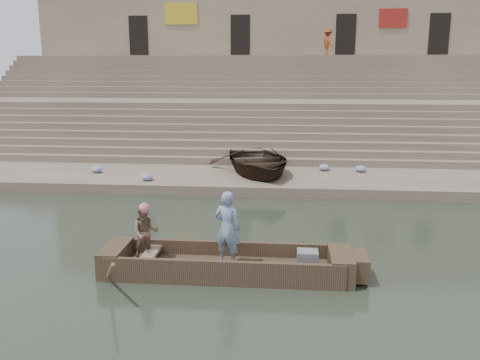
# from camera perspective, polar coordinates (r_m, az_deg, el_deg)

# --- Properties ---
(ground) EXTENTS (120.00, 120.00, 0.00)m
(ground) POSITION_cam_1_polar(r_m,az_deg,el_deg) (12.39, -0.67, -9.18)
(ground) COLOR #252E22
(ground) RESTS_ON ground
(lower_landing) EXTENTS (32.00, 4.00, 0.40)m
(lower_landing) POSITION_cam_1_polar(r_m,az_deg,el_deg) (19.96, 1.65, -0.07)
(lower_landing) COLOR gray
(lower_landing) RESTS_ON ground
(mid_landing) EXTENTS (32.00, 3.00, 2.80)m
(mid_landing) POSITION_cam_1_polar(r_m,az_deg,el_deg) (27.15, 2.65, 5.91)
(mid_landing) COLOR gray
(mid_landing) RESTS_ON ground
(upper_landing) EXTENTS (32.00, 3.00, 5.20)m
(upper_landing) POSITION_cam_1_polar(r_m,az_deg,el_deg) (34.01, 3.20, 9.31)
(upper_landing) COLOR gray
(upper_landing) RESTS_ON ground
(ghat_steps) EXTENTS (32.00, 11.00, 5.20)m
(ghat_steps) POSITION_cam_1_polar(r_m,az_deg,el_deg) (28.79, 2.81, 7.10)
(ghat_steps) COLOR gray
(ghat_steps) RESTS_ON ground
(building_wall) EXTENTS (32.00, 5.07, 11.20)m
(building_wall) POSITION_cam_1_polar(r_m,az_deg,el_deg) (37.96, 3.48, 14.20)
(building_wall) COLOR tan
(building_wall) RESTS_ON ground
(main_rowboat) EXTENTS (5.00, 1.30, 0.22)m
(main_rowboat) POSITION_cam_1_polar(r_m,az_deg,el_deg) (11.69, -1.56, -9.99)
(main_rowboat) COLOR brown
(main_rowboat) RESTS_ON ground
(rowboat_trim) EXTENTS (6.04, 2.63, 1.95)m
(rowboat_trim) POSITION_cam_1_polar(r_m,az_deg,el_deg) (11.59, -0.54, -9.14)
(rowboat_trim) COLOR brown
(rowboat_trim) RESTS_ON ground
(standing_man) EXTENTS (0.71, 0.57, 1.70)m
(standing_man) POSITION_cam_1_polar(r_m,az_deg,el_deg) (11.43, -1.40, -5.39)
(standing_man) COLOR navy
(standing_man) RESTS_ON main_rowboat
(rowing_man) EXTENTS (0.72, 0.62, 1.28)m
(rowing_man) POSITION_cam_1_polar(r_m,az_deg,el_deg) (11.96, -10.54, -5.82)
(rowing_man) COLOR #297B58
(rowing_man) RESTS_ON main_rowboat
(television) EXTENTS (0.46, 0.42, 0.40)m
(television) POSITION_cam_1_polar(r_m,az_deg,el_deg) (11.51, 7.50, -8.80)
(television) COLOR slate
(television) RESTS_ON main_rowboat
(beached_rowboat) EXTENTS (4.67, 5.57, 0.99)m
(beached_rowboat) POSITION_cam_1_polar(r_m,az_deg,el_deg) (20.29, 1.93, 2.15)
(beached_rowboat) COLOR #2D2116
(beached_rowboat) RESTS_ON lower_landing
(pedestrian) EXTENTS (0.97, 1.24, 1.68)m
(pedestrian) POSITION_cam_1_polar(r_m,az_deg,el_deg) (34.04, 9.82, 14.95)
(pedestrian) COLOR #993919
(pedestrian) RESTS_ON upper_landing
(cloth_bundles) EXTENTS (16.77, 2.88, 0.26)m
(cloth_bundles) POSITION_cam_1_polar(r_m,az_deg,el_deg) (19.86, 5.49, 0.79)
(cloth_bundles) COLOR #3F5999
(cloth_bundles) RESTS_ON lower_landing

